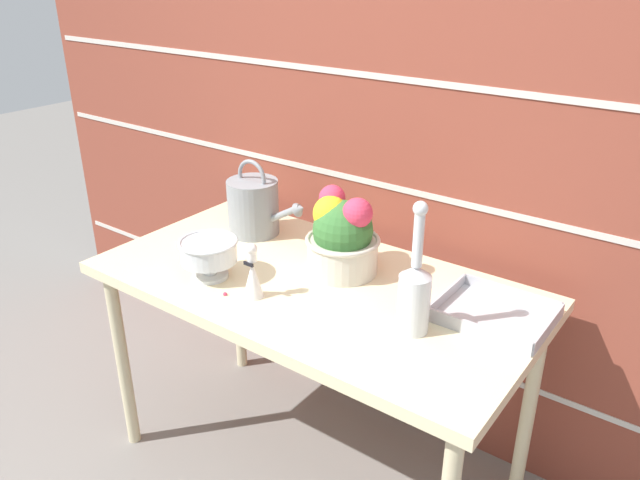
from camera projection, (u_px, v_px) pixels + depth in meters
name	position (u px, v px, depth m)	size (l,w,h in m)	color
ground_plane	(314.00, 465.00, 2.19)	(12.00, 12.00, 0.00)	gray
brick_wall	(396.00, 131.00, 2.07)	(3.60, 0.08, 2.20)	brown
patio_table	(313.00, 300.00, 1.91)	(1.35, 0.70, 0.74)	beige
watering_can	(254.00, 206.00, 2.16)	(0.32, 0.18, 0.27)	gray
crystal_pedestal_bowl	(209.00, 253.00, 1.87)	(0.18, 0.18, 0.12)	silver
flower_planter	(342.00, 236.00, 1.89)	(0.23, 0.23, 0.26)	beige
glass_decanter	(414.00, 292.00, 1.58)	(0.08, 0.08, 0.36)	silver
figurine_vase	(253.00, 275.00, 1.76)	(0.06, 0.06, 0.17)	white
wire_tray	(495.00, 314.00, 1.68)	(0.29, 0.24, 0.04)	#B7B7BC
fallen_petal	(225.00, 294.00, 1.80)	(0.01, 0.01, 0.01)	#E03856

